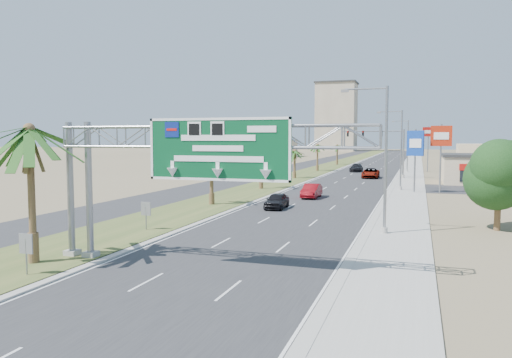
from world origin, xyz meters
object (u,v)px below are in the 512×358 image
object	(u,v)px
signal_mast	(391,149)
pole_sign_blue	(415,146)
palm_near	(29,130)
pole_sign_red_near	(441,139)
car_left_lane	(277,201)
car_far	(356,168)
car_mid_lane	(311,191)
pole_sign_red_far	(428,136)
sign_gantry	(192,148)
store_building	(510,170)
car_right_lane	(371,173)

from	to	relation	value
signal_mast	pole_sign_blue	size ratio (longest dim) A/B	1.34
palm_near	pole_sign_red_near	xyz separation A→B (m)	(21.26, 42.31, -0.54)
signal_mast	palm_near	bearing A→B (deg)	-102.66
car_left_lane	car_far	size ratio (longest dim) A/B	0.80
pole_sign_red_near	car_mid_lane	bearing A→B (deg)	-145.60
pole_sign_red_far	pole_sign_blue	bearing A→B (deg)	-92.96
sign_gantry	car_left_lane	world-z (taller)	sign_gantry
palm_near	store_building	bearing A→B (deg)	61.72
sign_gantry	store_building	bearing A→B (deg)	67.64
sign_gantry	car_mid_lane	bearing A→B (deg)	90.81
signal_mast	pole_sign_red_far	size ratio (longest dim) A/B	1.16
sign_gantry	pole_sign_red_near	bearing A→B (deg)	72.00
signal_mast	car_mid_lane	world-z (taller)	signal_mast
store_building	car_left_lane	distance (m)	42.31
palm_near	car_far	xyz separation A→B (m)	(7.22, 78.07, -6.16)
sign_gantry	palm_near	world-z (taller)	palm_near
store_building	pole_sign_red_far	bearing A→B (deg)	114.43
palm_near	sign_gantry	bearing A→B (deg)	13.32
pole_sign_blue	car_mid_lane	bearing A→B (deg)	-140.79
sign_gantry	car_right_lane	bearing A→B (deg)	87.00
pole_sign_red_far	car_right_lane	bearing A→B (deg)	-115.90
car_mid_lane	pole_sign_red_far	size ratio (longest dim) A/B	0.52
car_mid_lane	pole_sign_blue	distance (m)	14.61
car_left_lane	car_mid_lane	world-z (taller)	car_mid_lane
store_building	car_far	distance (m)	31.30
car_left_lane	pole_sign_blue	size ratio (longest dim) A/B	0.56
car_left_lane	pole_sign_blue	distance (m)	22.17
car_left_lane	sign_gantry	bearing A→B (deg)	-86.93
palm_near	store_building	xyz separation A→B (m)	(31.20, 58.00, -4.93)
car_left_lane	pole_sign_red_far	xyz separation A→B (m)	(14.08, 57.92, 6.31)
car_left_lane	car_mid_lane	size ratio (longest dim) A/B	0.92
car_right_lane	pole_sign_red_near	world-z (taller)	pole_sign_red_near
palm_near	car_mid_lane	size ratio (longest dim) A/B	1.81
signal_mast	car_mid_lane	size ratio (longest dim) A/B	2.22
palm_near	signal_mast	world-z (taller)	palm_near
car_far	pole_sign_red_far	size ratio (longest dim) A/B	0.60
palm_near	pole_sign_red_far	xyz separation A→B (m)	(20.44, 81.69, 0.11)
car_right_lane	car_far	distance (m)	15.69
pole_sign_red_near	pole_sign_blue	bearing A→B (deg)	-168.75
signal_mast	pole_sign_red_near	xyz separation A→B (m)	(6.88, -21.66, 1.54)
signal_mast	pole_sign_red_far	world-z (taller)	pole_sign_red_far
car_mid_lane	pole_sign_blue	bearing A→B (deg)	39.07
pole_sign_red_far	sign_gantry	bearing A→B (deg)	-98.77
palm_near	car_right_lane	distance (m)	64.24
signal_mast	pole_sign_red_near	world-z (taller)	pole_sign_red_near
car_right_lane	pole_sign_red_far	bearing A→B (deg)	62.80
signal_mast	pole_sign_blue	xyz separation A→B (m)	(4.00, -22.23, 0.79)
sign_gantry	pole_sign_blue	xyz separation A→B (m)	(10.23, 39.81, -0.41)
sign_gantry	car_left_lane	xyz separation A→B (m)	(-1.78, 21.84, -5.33)
car_mid_lane	pole_sign_red_far	distance (m)	50.69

